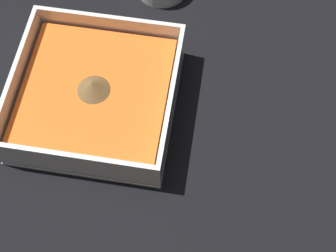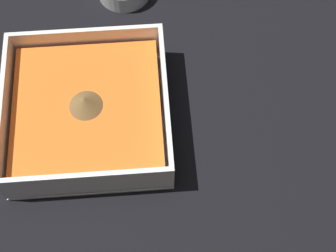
% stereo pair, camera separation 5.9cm
% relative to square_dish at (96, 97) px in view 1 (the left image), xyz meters
% --- Properties ---
extents(ground_plane, '(4.00, 4.00, 0.00)m').
position_rel_square_dish_xyz_m(ground_plane, '(0.03, -0.04, -0.02)').
color(ground_plane, black).
extents(square_dish, '(0.21, 0.21, 0.07)m').
position_rel_square_dish_xyz_m(square_dish, '(0.00, 0.00, 0.00)').
color(square_dish, silver).
rests_on(square_dish, ground_plane).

